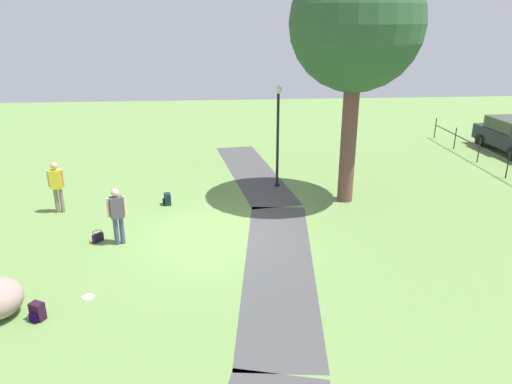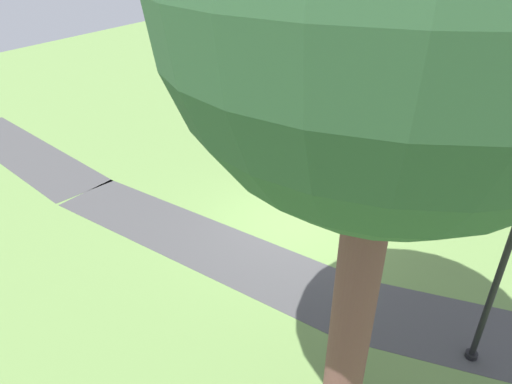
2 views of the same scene
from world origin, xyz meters
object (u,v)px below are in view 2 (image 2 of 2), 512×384
at_px(lamp_post, 509,248).
at_px(man_near_boulder, 430,135).
at_px(lawn_boulder, 254,125).
at_px(backpack_by_boulder, 236,138).
at_px(spare_backpack_on_lawn, 418,214).
at_px(handbag_on_grass, 336,166).
at_px(frisbee_on_grass, 244,157).
at_px(woman_with_handbag, 324,149).

xyz_separation_m(lamp_post, man_near_boulder, (1.96, -7.37, -1.31)).
bearing_deg(lawn_boulder, lamp_post, 138.09).
relative_size(backpack_by_boulder, spare_backpack_on_lawn, 1.00).
distance_m(handbag_on_grass, frisbee_on_grass, 2.97).
xyz_separation_m(man_near_boulder, backpack_by_boulder, (6.06, 1.29, -0.79)).
distance_m(lamp_post, handbag_on_grass, 7.42).
bearing_deg(frisbee_on_grass, handbag_on_grass, -171.91).
xyz_separation_m(lamp_post, woman_with_handbag, (4.48, -5.00, -1.34)).
distance_m(woman_with_handbag, handbag_on_grass, 1.06).
bearing_deg(lawn_boulder, man_near_boulder, -176.17).
xyz_separation_m(spare_backpack_on_lawn, frisbee_on_grass, (5.65, -1.29, -0.18)).
distance_m(lamp_post, woman_with_handbag, 6.85).
xyz_separation_m(backpack_by_boulder, frisbee_on_grass, (-0.79, 0.84, -0.18)).
relative_size(spare_backpack_on_lawn, frisbee_on_grass, 1.46).
height_order(lawn_boulder, frisbee_on_grass, lawn_boulder).
height_order(woman_with_handbag, frisbee_on_grass, woman_with_handbag).
bearing_deg(frisbee_on_grass, lamp_post, 144.10).
height_order(lawn_boulder, man_near_boulder, man_near_boulder).
bearing_deg(man_near_boulder, lamp_post, 104.89).
height_order(lawn_boulder, woman_with_handbag, woman_with_handbag).
xyz_separation_m(woman_with_handbag, frisbee_on_grass, (2.75, -0.23, -0.94)).
height_order(lamp_post, backpack_by_boulder, lamp_post).
xyz_separation_m(handbag_on_grass, backpack_by_boulder, (3.73, -0.42, 0.05)).
relative_size(lawn_boulder, handbag_on_grass, 4.20).
bearing_deg(handbag_on_grass, backpack_by_boulder, -6.46).
height_order(lamp_post, woman_with_handbag, lamp_post).
xyz_separation_m(man_near_boulder, spare_backpack_on_lawn, (-0.37, 3.43, -0.79)).
bearing_deg(handbag_on_grass, frisbee_on_grass, 8.09).
bearing_deg(lamp_post, frisbee_on_grass, -35.90).
bearing_deg(spare_backpack_on_lawn, woman_with_handbag, -20.09).
distance_m(lawn_boulder, backpack_by_boulder, 0.96).
relative_size(handbag_on_grass, backpack_by_boulder, 0.95).
distance_m(spare_backpack_on_lawn, frisbee_on_grass, 5.80).
bearing_deg(lawn_boulder, backpack_by_boulder, 75.01).
relative_size(woman_with_handbag, handbag_on_grass, 4.32).
bearing_deg(handbag_on_grass, man_near_boulder, -143.68).
height_order(handbag_on_grass, frisbee_on_grass, handbag_on_grass).
bearing_deg(woman_with_handbag, lamp_post, 131.85).
distance_m(lamp_post, frisbee_on_grass, 9.22).
height_order(lamp_post, spare_backpack_on_lawn, lamp_post).
bearing_deg(woman_with_handbag, spare_backpack_on_lawn, 159.91).
height_order(woman_with_handbag, handbag_on_grass, woman_with_handbag).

